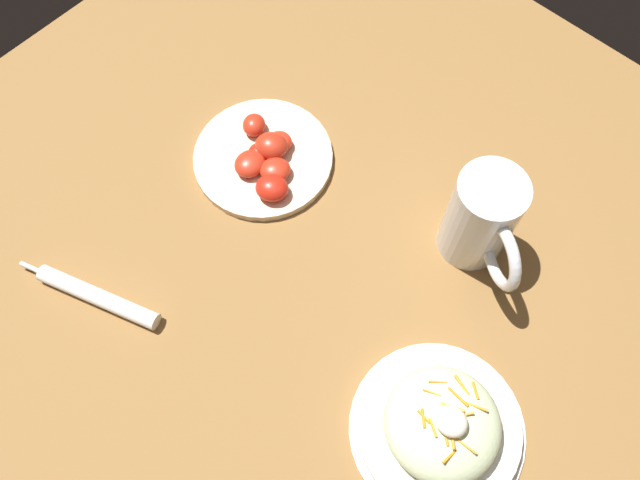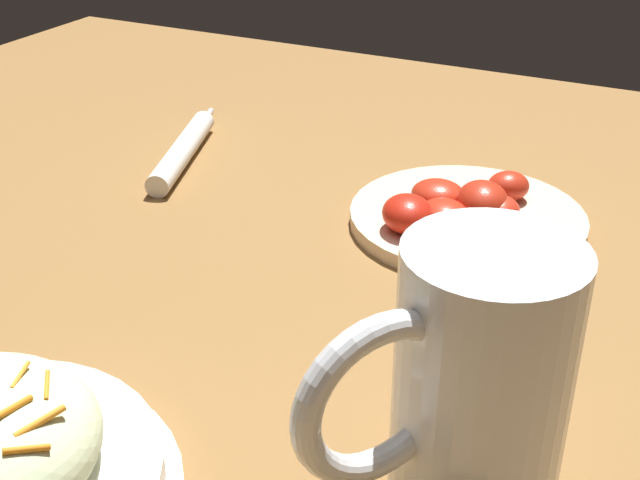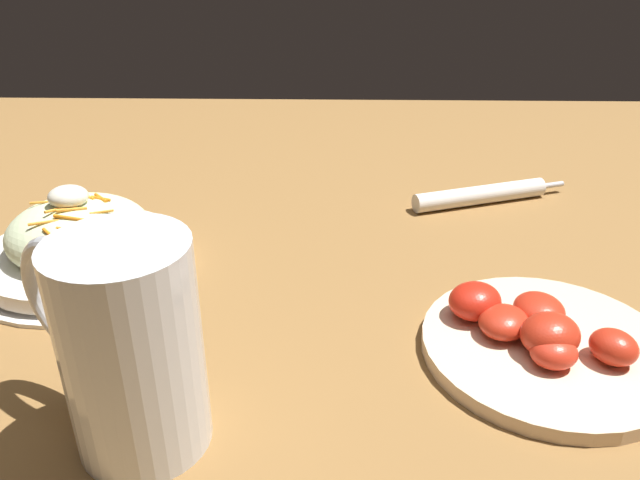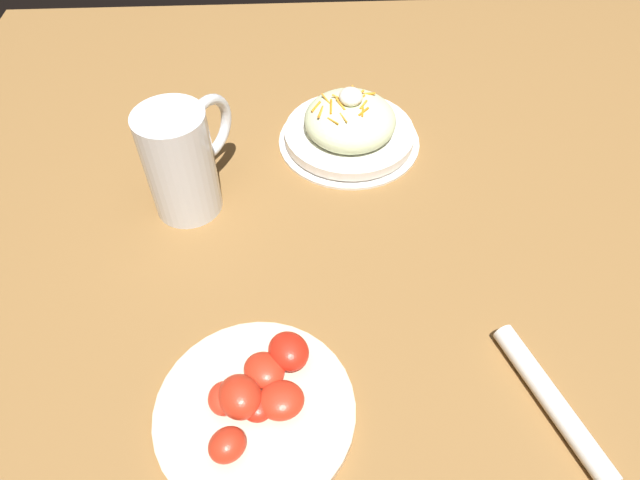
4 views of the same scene
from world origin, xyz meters
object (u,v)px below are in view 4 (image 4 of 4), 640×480
object	(u,v)px
tomato_plate	(256,403)
beer_mug	(183,167)
salad_plate	(349,127)
napkin_roll	(553,402)

from	to	relation	value
tomato_plate	beer_mug	bearing A→B (deg)	-162.01
beer_mug	tomato_plate	bearing A→B (deg)	17.99
salad_plate	tomato_plate	xyz separation A→B (m)	(0.46, -0.14, -0.02)
beer_mug	napkin_roll	bearing A→B (deg)	51.80
napkin_roll	tomato_plate	xyz separation A→B (m)	(-0.01, -0.32, 0.00)
beer_mug	tomato_plate	world-z (taller)	beer_mug
salad_plate	beer_mug	size ratio (longest dim) A/B	1.43
napkin_roll	beer_mug	bearing A→B (deg)	-128.20
salad_plate	beer_mug	distance (m)	0.28
napkin_roll	tomato_plate	world-z (taller)	tomato_plate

